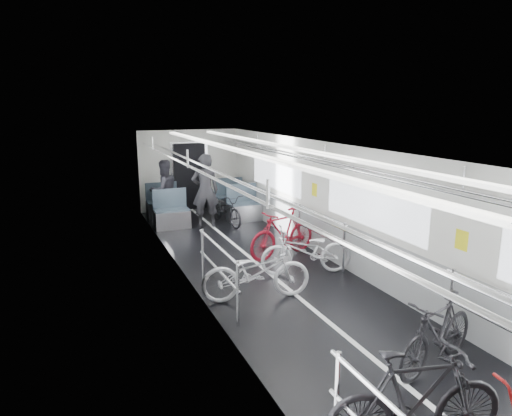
{
  "coord_description": "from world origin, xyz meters",
  "views": [
    {
      "loc": [
        -3.35,
        -6.39,
        3.15
      ],
      "look_at": [
        0.0,
        1.72,
        1.14
      ],
      "focal_mm": 32.0,
      "sensor_mm": 36.0,
      "label": 1
    }
  ],
  "objects_px": {
    "person_standing": "(205,191)",
    "bike_aisle": "(226,209)",
    "bike_left_mid": "(416,401)",
    "bike_left_far": "(256,272)",
    "bike_right_near": "(438,333)",
    "bike_right_mid": "(306,251)",
    "bike_right_far": "(283,233)",
    "person_seated": "(164,191)"
  },
  "relations": [
    {
      "from": "bike_right_mid",
      "to": "person_standing",
      "type": "distance_m",
      "value": 4.12
    },
    {
      "from": "person_seated",
      "to": "bike_left_far",
      "type": "bearing_deg",
      "value": 76.36
    },
    {
      "from": "bike_left_far",
      "to": "person_standing",
      "type": "relative_size",
      "value": 0.94
    },
    {
      "from": "bike_left_mid",
      "to": "person_standing",
      "type": "bearing_deg",
      "value": 9.21
    },
    {
      "from": "bike_right_near",
      "to": "bike_left_mid",
      "type": "bearing_deg",
      "value": -67.36
    },
    {
      "from": "bike_aisle",
      "to": "person_seated",
      "type": "distance_m",
      "value": 1.79
    },
    {
      "from": "bike_right_far",
      "to": "person_seated",
      "type": "distance_m",
      "value": 4.29
    },
    {
      "from": "bike_right_mid",
      "to": "person_standing",
      "type": "height_order",
      "value": "person_standing"
    },
    {
      "from": "bike_left_mid",
      "to": "person_seated",
      "type": "bearing_deg",
      "value": 14.89
    },
    {
      "from": "bike_left_far",
      "to": "person_standing",
      "type": "xyz_separation_m",
      "value": [
        0.52,
        4.71,
        0.49
      ]
    },
    {
      "from": "bike_left_mid",
      "to": "bike_right_near",
      "type": "xyz_separation_m",
      "value": [
        1.2,
        0.98,
        -0.06
      ]
    },
    {
      "from": "bike_left_mid",
      "to": "bike_right_near",
      "type": "relative_size",
      "value": 1.12
    },
    {
      "from": "bike_left_far",
      "to": "bike_right_near",
      "type": "height_order",
      "value": "bike_left_far"
    },
    {
      "from": "bike_left_far",
      "to": "bike_aisle",
      "type": "height_order",
      "value": "bike_left_far"
    },
    {
      "from": "bike_right_mid",
      "to": "bike_aisle",
      "type": "distance_m",
      "value": 4.02
    },
    {
      "from": "person_seated",
      "to": "bike_right_mid",
      "type": "bearing_deg",
      "value": 91.19
    },
    {
      "from": "bike_right_far",
      "to": "bike_aisle",
      "type": "distance_m",
      "value": 2.96
    },
    {
      "from": "bike_right_near",
      "to": "person_seated",
      "type": "height_order",
      "value": "person_seated"
    },
    {
      "from": "bike_left_mid",
      "to": "bike_aisle",
      "type": "bearing_deg",
      "value": 5.45
    },
    {
      "from": "bike_right_near",
      "to": "person_seated",
      "type": "distance_m",
      "value": 8.56
    },
    {
      "from": "bike_right_near",
      "to": "person_standing",
      "type": "height_order",
      "value": "person_standing"
    },
    {
      "from": "bike_left_mid",
      "to": "bike_left_far",
      "type": "xyz_separation_m",
      "value": [
        -0.04,
        3.68,
        -0.05
      ]
    },
    {
      "from": "bike_left_far",
      "to": "bike_right_far",
      "type": "distance_m",
      "value": 2.21
    },
    {
      "from": "bike_aisle",
      "to": "bike_right_near",
      "type": "bearing_deg",
      "value": -98.56
    },
    {
      "from": "bike_right_mid",
      "to": "bike_aisle",
      "type": "relative_size",
      "value": 1.09
    },
    {
      "from": "bike_left_mid",
      "to": "bike_aisle",
      "type": "distance_m",
      "value": 8.46
    },
    {
      "from": "bike_left_mid",
      "to": "bike_right_near",
      "type": "height_order",
      "value": "bike_left_mid"
    },
    {
      "from": "bike_left_mid",
      "to": "bike_left_far",
      "type": "bearing_deg",
      "value": 13.13
    },
    {
      "from": "bike_left_far",
      "to": "bike_right_far",
      "type": "xyz_separation_m",
      "value": [
        1.33,
        1.76,
        0.04
      ]
    },
    {
      "from": "bike_right_far",
      "to": "person_standing",
      "type": "distance_m",
      "value": 3.09
    },
    {
      "from": "bike_right_mid",
      "to": "person_seated",
      "type": "bearing_deg",
      "value": -148.57
    },
    {
      "from": "bike_right_far",
      "to": "bike_aisle",
      "type": "relative_size",
      "value": 1.08
    },
    {
      "from": "bike_left_far",
      "to": "person_standing",
      "type": "height_order",
      "value": "person_standing"
    },
    {
      "from": "bike_left_far",
      "to": "person_seated",
      "type": "bearing_deg",
      "value": 12.8
    },
    {
      "from": "person_seated",
      "to": "person_standing",
      "type": "bearing_deg",
      "value": 114.35
    },
    {
      "from": "bike_right_near",
      "to": "person_standing",
      "type": "relative_size",
      "value": 0.81
    },
    {
      "from": "person_standing",
      "to": "bike_aisle",
      "type": "bearing_deg",
      "value": -171.55
    },
    {
      "from": "bike_left_mid",
      "to": "bike_right_mid",
      "type": "xyz_separation_m",
      "value": [
        1.27,
        4.37,
        -0.07
      ]
    },
    {
      "from": "person_seated",
      "to": "bike_right_near",
      "type": "bearing_deg",
      "value": 83.55
    },
    {
      "from": "bike_left_mid",
      "to": "bike_left_far",
      "type": "distance_m",
      "value": 3.68
    },
    {
      "from": "bike_right_near",
      "to": "bike_right_far",
      "type": "xyz_separation_m",
      "value": [
        0.09,
        4.46,
        0.05
      ]
    },
    {
      "from": "bike_left_mid",
      "to": "bike_aisle",
      "type": "relative_size",
      "value": 1.09
    }
  ]
}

